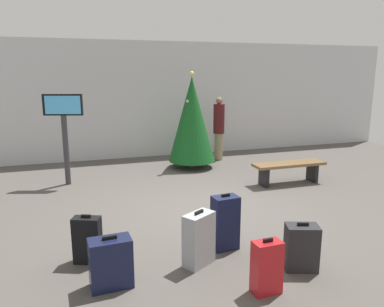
{
  "coord_description": "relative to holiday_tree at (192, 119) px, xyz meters",
  "views": [
    {
      "loc": [
        -2.19,
        -5.97,
        2.45
      ],
      "look_at": [
        -0.01,
        0.76,
        0.9
      ],
      "focal_mm": 34.81,
      "sensor_mm": 36.0,
      "label": 1
    }
  ],
  "objects": [
    {
      "name": "suitcase_2",
      "position": [
        -0.97,
        -4.52,
        -0.88
      ],
      "size": [
        0.38,
        0.27,
        0.81
      ],
      "color": "#141938",
      "rests_on": "ground_plane"
    },
    {
      "name": "flight_info_kiosk",
      "position": [
        -3.09,
        -0.58,
        0.11
      ],
      "size": [
        0.83,
        0.33,
        2.0
      ],
      "color": "#333338",
      "rests_on": "ground_plane"
    },
    {
      "name": "suitcase_4",
      "position": [
        -2.6,
        -5.01,
        -0.97
      ],
      "size": [
        0.5,
        0.31,
        0.63
      ],
      "color": "#141938",
      "rests_on": "ground_plane"
    },
    {
      "name": "traveller_0",
      "position": [
        0.99,
        0.59,
        -0.33
      ],
      "size": [
        0.32,
        0.32,
        1.77
      ],
      "color": "gray",
      "rests_on": "ground_plane"
    },
    {
      "name": "holiday_tree",
      "position": [
        0.0,
        0.0,
        0.0
      ],
      "size": [
        1.2,
        1.2,
        2.47
      ],
      "color": "#4C3319",
      "rests_on": "ground_plane"
    },
    {
      "name": "waiting_bench",
      "position": [
        1.61,
        -2.06,
        -0.9
      ],
      "size": [
        1.65,
        0.44,
        0.48
      ],
      "color": "brown",
      "rests_on": "ground_plane"
    },
    {
      "name": "suitcase_5",
      "position": [
        -2.83,
        -4.33,
        -0.96
      ],
      "size": [
        0.4,
        0.3,
        0.66
      ],
      "color": "black",
      "rests_on": "ground_plane"
    },
    {
      "name": "suitcase_0",
      "position": [
        -0.28,
        -5.34,
        -0.98
      ],
      "size": [
        0.46,
        0.38,
        0.63
      ],
      "color": "#232326",
      "rests_on": "ground_plane"
    },
    {
      "name": "ground_plane",
      "position": [
        -0.73,
        -3.06,
        -1.27
      ],
      "size": [
        16.0,
        16.0,
        0.0
      ],
      "primitive_type": "plane",
      "color": "#514C47"
    },
    {
      "name": "back_wall",
      "position": [
        -0.73,
        1.73,
        0.39
      ],
      "size": [
        16.0,
        0.2,
        3.32
      ],
      "primitive_type": "cube",
      "color": "silver",
      "rests_on": "ground_plane"
    },
    {
      "name": "suitcase_1",
      "position": [
        -0.95,
        -5.67,
        -0.96
      ],
      "size": [
        0.33,
        0.21,
        0.66
      ],
      "color": "#B2191E",
      "rests_on": "ground_plane"
    },
    {
      "name": "suitcase_3",
      "position": [
        -1.47,
        -4.83,
        -0.92
      ],
      "size": [
        0.47,
        0.41,
        0.74
      ],
      "color": "#9EA0A5",
      "rests_on": "ground_plane"
    }
  ]
}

